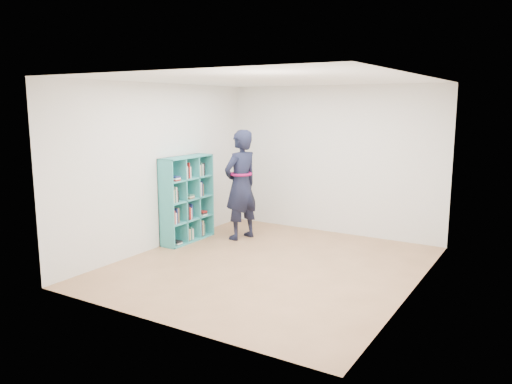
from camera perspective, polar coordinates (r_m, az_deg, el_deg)
The scene contains 9 objects.
floor at distance 7.21m, azimuth 1.52°, elevation -8.41°, with size 4.50×4.50×0.00m, color #956943.
ceiling at distance 6.84m, azimuth 1.62°, elevation 12.72°, with size 4.50×4.50×0.00m, color white.
wall_left at distance 8.08m, azimuth -10.87°, elevation 2.89°, with size 0.02×4.50×2.60m, color silver.
wall_right at distance 6.18m, azimuth 17.90°, elevation 0.42°, with size 0.02×4.50×2.60m, color silver.
wall_back at distance 8.92m, azimuth 8.76°, elevation 3.62°, with size 4.00×0.02×2.60m, color silver.
wall_front at distance 5.10m, azimuth -11.06°, elevation -1.24°, with size 4.00×0.02×2.60m, color silver.
bookshelf at distance 8.40m, azimuth -8.02°, elevation -0.88°, with size 0.31×1.07×1.43m.
person at distance 8.42m, azimuth -1.74°, elevation 0.83°, with size 0.60×0.77×1.86m.
smartphone at distance 8.58m, azimuth -1.95°, elevation 1.81°, with size 0.04×0.10×0.14m.
Camera 1 is at (3.38, -5.94, 2.28)m, focal length 35.00 mm.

